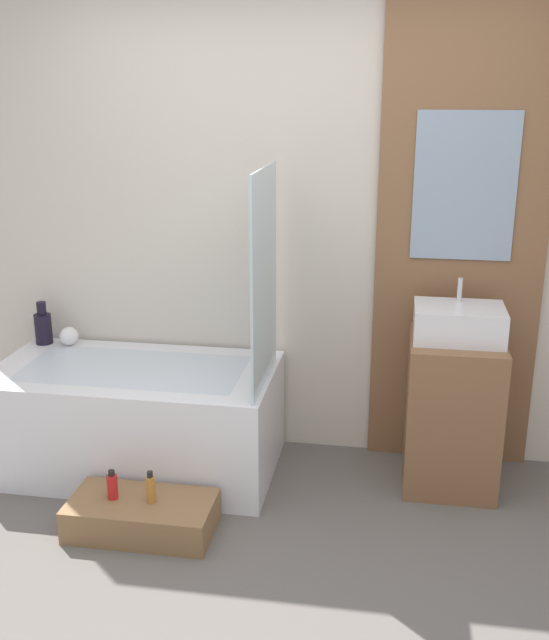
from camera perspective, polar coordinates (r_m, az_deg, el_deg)
The scene contains 12 objects.
ground_plane at distance 3.15m, azimuth -2.76°, elevation -21.92°, with size 12.00×12.00×0.00m, color #605B56.
wall_tiled_back at distance 4.05m, azimuth 1.72°, elevation 7.55°, with size 4.20×0.06×2.60m, color beige.
wall_wood_accent at distance 3.97m, azimuth 14.06°, elevation 7.04°, with size 0.86×0.04×2.60m.
bathtub at distance 4.12m, azimuth -10.47°, elevation -7.32°, with size 1.49×0.79×0.57m.
glass_shower_screen at distance 3.62m, azimuth -0.79°, elevation 3.17°, with size 0.01×0.64×1.06m, color silver.
wooden_step_bench at distance 3.66m, azimuth -10.07°, elevation -14.47°, with size 0.67×0.35×0.16m, color olive.
vanity_cabinet at distance 3.98m, azimuth 13.36°, elevation -6.81°, with size 0.46×0.52×0.79m, color brown.
sink at distance 3.81m, azimuth 13.86°, elevation -0.21°, with size 0.44×0.32×0.29m.
vase_tall_dark at distance 4.49m, azimuth -17.22°, elevation -0.48°, with size 0.10×0.10×0.25m.
vase_round_light at distance 4.43m, azimuth -15.39°, elevation -1.19°, with size 0.11×0.11×0.11m, color white.
bottle_soap_primary at distance 3.63m, azimuth -12.25°, elevation -12.24°, with size 0.05×0.05×0.14m.
bottle_soap_secondary at distance 3.56m, azimuth -9.41°, elevation -12.54°, with size 0.04×0.04×0.16m.
Camera 1 is at (0.54, -2.37, 2.00)m, focal length 42.00 mm.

